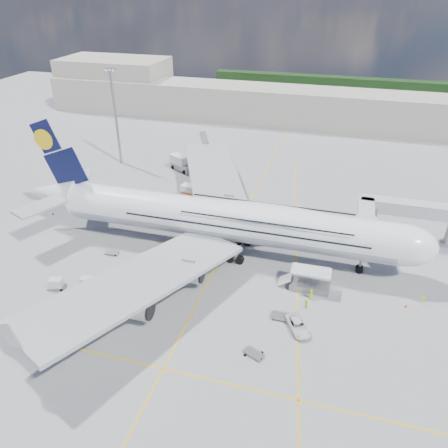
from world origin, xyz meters
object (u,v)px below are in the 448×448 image
(airliner, at_px, (226,220))
(jet_bridge, at_px, (392,214))
(service_van, at_px, (298,326))
(cone_wing_left_inner, at_px, (174,211))
(cargo_loader, at_px, (309,282))
(crew_tug, at_px, (128,308))
(cone_nose, at_px, (406,306))
(cone_wing_right_inner, at_px, (110,285))
(catering_truck_inner, at_px, (194,194))
(crew_nose, at_px, (423,299))
(light_mast, at_px, (116,116))
(cone_wing_right_outer, at_px, (68,349))
(dolly_row_c, at_px, (165,266))
(baggage_tug, at_px, (148,279))
(catering_truck_outer, at_px, (182,164))
(dolly_nose_far, at_px, (254,353))
(crew_wing, at_px, (159,270))
(dolly_nose_near, at_px, (283,316))
(dolly_row_b, at_px, (87,282))
(dolly_back, at_px, (112,253))
(cone_tail, at_px, (53,213))
(crew_van, at_px, (311,294))
(dolly_row_a, at_px, (56,283))
(cone_wing_left_outer, at_px, (196,181))
(crew_loader, at_px, (306,304))

(airliner, relative_size, jet_bridge, 4.21)
(service_van, relative_size, cone_wing_left_inner, 10.51)
(cargo_loader, bearing_deg, crew_tug, -151.97)
(crew_tug, bearing_deg, cone_nose, 25.83)
(service_van, relative_size, cone_wing_right_inner, 10.22)
(catering_truck_inner, distance_m, crew_nose, 53.67)
(light_mast, distance_m, cone_wing_right_outer, 71.75)
(dolly_row_c, relative_size, baggage_tug, 1.36)
(catering_truck_outer, xyz_separation_m, cone_wing_right_outer, (7.51, -65.29, -1.70))
(dolly_nose_far, distance_m, catering_truck_inner, 49.09)
(crew_nose, height_order, crew_wing, crew_nose)
(dolly_nose_near, bearing_deg, dolly_row_c, 161.13)
(dolly_row_b, height_order, catering_truck_outer, catering_truck_outer)
(dolly_back, distance_m, cone_tail, 22.63)
(dolly_back, height_order, catering_truck_outer, catering_truck_outer)
(jet_bridge, bearing_deg, cone_wing_left_inner, 178.94)
(dolly_row_c, bearing_deg, crew_van, 15.16)
(dolly_nose_far, distance_m, crew_nose, 29.92)
(light_mast, distance_m, catering_truck_outer, 21.53)
(dolly_row_c, height_order, cone_wing_right_inner, cone_wing_right_inner)
(crew_van, relative_size, cone_wing_left_inner, 3.57)
(catering_truck_outer, height_order, crew_tug, catering_truck_outer)
(dolly_row_a, bearing_deg, crew_van, -6.35)
(crew_wing, xyz_separation_m, cone_wing_left_outer, (-6.62, 39.00, -0.55))
(service_van, height_order, cone_wing_left_inner, service_van)
(crew_nose, bearing_deg, crew_loader, 159.08)
(airliner, height_order, crew_loader, airliner)
(catering_truck_outer, xyz_separation_m, crew_tug, (12.02, -55.80, -0.98))
(dolly_row_c, distance_m, cone_wing_left_inner, 20.94)
(service_van, height_order, cone_tail, service_van)
(cargo_loader, distance_m, cone_wing_left_outer, 48.41)
(dolly_row_b, relative_size, cone_wing_right_outer, 5.82)
(service_van, height_order, crew_loader, crew_loader)
(crew_nose, height_order, crew_tug, crew_tug)
(cargo_loader, height_order, crew_tug, cargo_loader)
(cone_nose, bearing_deg, cone_wing_left_inner, 157.65)
(crew_tug, bearing_deg, dolly_row_c, 94.42)
(catering_truck_inner, height_order, crew_nose, catering_truck_inner)
(catering_truck_inner, bearing_deg, light_mast, 160.05)
(dolly_row_c, relative_size, catering_truck_outer, 0.47)
(jet_bridge, relative_size, dolly_row_a, 5.67)
(crew_nose, distance_m, crew_wing, 44.23)
(crew_loader, xyz_separation_m, crew_van, (0.55, 2.63, 0.07))
(dolly_row_a, bearing_deg, cone_wing_right_inner, 0.33)
(crew_wing, bearing_deg, cone_wing_right_outer, -174.01)
(cone_wing_left_inner, bearing_deg, airliner, -37.57)
(dolly_back, distance_m, crew_van, 37.81)
(jet_bridge, distance_m, dolly_row_c, 43.57)
(jet_bridge, xyz_separation_m, cone_nose, (2.55, -18.66, -6.58))
(dolly_row_a, relative_size, cone_wing_left_outer, 5.75)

